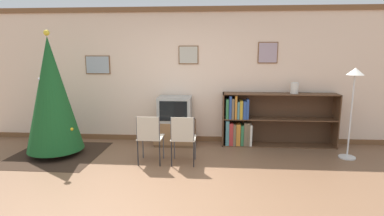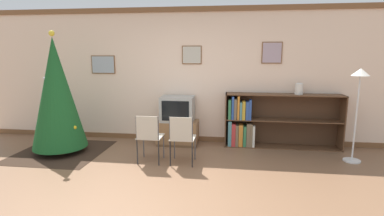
% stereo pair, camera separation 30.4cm
% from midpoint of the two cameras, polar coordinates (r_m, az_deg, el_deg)
% --- Properties ---
extents(ground_plane, '(24.00, 24.00, 0.00)m').
position_cam_midpoint_polar(ground_plane, '(4.12, -3.66, -15.69)').
color(ground_plane, brown).
extents(wall_back, '(8.77, 0.11, 2.70)m').
position_cam_midpoint_polar(wall_back, '(6.12, 0.68, 6.14)').
color(wall_back, beige).
rests_on(wall_back, ground_plane).
extents(area_rug, '(1.54, 1.56, 0.01)m').
position_cam_midpoint_polar(area_rug, '(6.06, -22.30, -7.74)').
color(area_rug, '#332319').
rests_on(area_rug, ground_plane).
extents(christmas_tree, '(0.96, 0.96, 2.19)m').
position_cam_midpoint_polar(christmas_tree, '(5.82, -23.04, 2.54)').
color(christmas_tree, maroon).
rests_on(christmas_tree, area_rug).
extents(tv_console, '(0.80, 0.49, 0.48)m').
position_cam_midpoint_polar(tv_console, '(6.02, -1.29, -4.67)').
color(tv_console, brown).
rests_on(tv_console, ground_plane).
extents(television, '(0.64, 0.48, 0.49)m').
position_cam_midpoint_polar(television, '(5.91, -1.31, -0.16)').
color(television, '#9E9E99').
rests_on(television, tv_console).
extents(folding_chair_left, '(0.40, 0.40, 0.82)m').
position_cam_midpoint_polar(folding_chair_left, '(4.97, -6.45, -5.26)').
color(folding_chair_left, '#BCB29E').
rests_on(folding_chair_left, ground_plane).
extents(folding_chair_right, '(0.40, 0.40, 0.82)m').
position_cam_midpoint_polar(folding_chair_right, '(4.87, -0.12, -5.53)').
color(folding_chair_right, '#BCB29E').
rests_on(folding_chair_right, ground_plane).
extents(bookshelf, '(2.19, 0.36, 1.04)m').
position_cam_midpoint_polar(bookshelf, '(6.01, 14.41, -2.60)').
color(bookshelf, brown).
rests_on(bookshelf, ground_plane).
extents(vase, '(0.15, 0.15, 0.21)m').
position_cam_midpoint_polar(vase, '(6.03, 21.07, 3.46)').
color(vase, silver).
rests_on(vase, bookshelf).
extents(standing_lamp, '(0.28, 0.28, 1.57)m').
position_cam_midpoint_polar(standing_lamp, '(5.65, 30.55, 2.83)').
color(standing_lamp, silver).
rests_on(standing_lamp, ground_plane).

